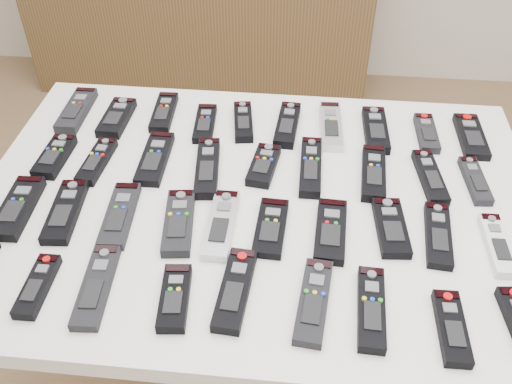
# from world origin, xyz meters

# --- Properties ---
(table) EXTENTS (1.25, 0.88, 0.78)m
(table) POSITION_xyz_m (-0.10, 0.03, 0.72)
(table) COLOR white
(table) RESTS_ON ground
(sideboard) EXTENTS (1.72, 0.46, 0.85)m
(sideboard) POSITION_xyz_m (-0.57, 1.78, 0.43)
(sideboard) COLOR #4F341F
(sideboard) RESTS_ON ground
(remote_0) EXTENTS (0.06, 0.19, 0.02)m
(remote_0) POSITION_xyz_m (-0.61, 0.32, 0.79)
(remote_0) COLOR black
(remote_0) RESTS_ON table
(remote_1) EXTENTS (0.07, 0.16, 0.02)m
(remote_1) POSITION_xyz_m (-0.49, 0.29, 0.79)
(remote_1) COLOR black
(remote_1) RESTS_ON table
(remote_2) EXTENTS (0.06, 0.17, 0.02)m
(remote_2) POSITION_xyz_m (-0.37, 0.33, 0.79)
(remote_2) COLOR black
(remote_2) RESTS_ON table
(remote_3) EXTENTS (0.06, 0.16, 0.02)m
(remote_3) POSITION_xyz_m (-0.26, 0.29, 0.79)
(remote_3) COLOR black
(remote_3) RESTS_ON table
(remote_4) EXTENTS (0.07, 0.17, 0.02)m
(remote_4) POSITION_xyz_m (-0.16, 0.31, 0.79)
(remote_4) COLOR black
(remote_4) RESTS_ON table
(remote_5) EXTENTS (0.06, 0.18, 0.02)m
(remote_5) POSITION_xyz_m (-0.04, 0.30, 0.79)
(remote_5) COLOR black
(remote_5) RESTS_ON table
(remote_6) EXTENTS (0.06, 0.19, 0.02)m
(remote_6) POSITION_xyz_m (0.07, 0.31, 0.79)
(remote_6) COLOR #B7B7BC
(remote_6) RESTS_ON table
(remote_7) EXTENTS (0.06, 0.18, 0.02)m
(remote_7) POSITION_xyz_m (0.18, 0.30, 0.79)
(remote_7) COLOR black
(remote_7) RESTS_ON table
(remote_8) EXTENTS (0.05, 0.15, 0.02)m
(remote_8) POSITION_xyz_m (0.31, 0.31, 0.79)
(remote_8) COLOR black
(remote_8) RESTS_ON table
(remote_9) EXTENTS (0.06, 0.18, 0.02)m
(remote_9) POSITION_xyz_m (0.42, 0.30, 0.79)
(remote_9) COLOR black
(remote_9) RESTS_ON table
(remote_10) EXTENTS (0.06, 0.15, 0.02)m
(remote_10) POSITION_xyz_m (-0.59, 0.12, 0.79)
(remote_10) COLOR black
(remote_10) RESTS_ON table
(remote_11) EXTENTS (0.06, 0.17, 0.02)m
(remote_11) POSITION_xyz_m (-0.48, 0.11, 0.79)
(remote_11) COLOR black
(remote_11) RESTS_ON table
(remote_12) EXTENTS (0.06, 0.19, 0.02)m
(remote_12) POSITION_xyz_m (-0.35, 0.13, 0.79)
(remote_12) COLOR black
(remote_12) RESTS_ON table
(remote_13) EXTENTS (0.07, 0.21, 0.02)m
(remote_13) POSITION_xyz_m (-0.22, 0.11, 0.79)
(remote_13) COLOR black
(remote_13) RESTS_ON table
(remote_14) EXTENTS (0.07, 0.15, 0.02)m
(remote_14) POSITION_xyz_m (-0.09, 0.13, 0.79)
(remote_14) COLOR black
(remote_14) RESTS_ON table
(remote_15) EXTENTS (0.05, 0.20, 0.02)m
(remote_15) POSITION_xyz_m (0.02, 0.14, 0.79)
(remote_15) COLOR black
(remote_15) RESTS_ON table
(remote_16) EXTENTS (0.06, 0.19, 0.02)m
(remote_16) POSITION_xyz_m (0.17, 0.13, 0.79)
(remote_16) COLOR black
(remote_16) RESTS_ON table
(remote_17) EXTENTS (0.07, 0.18, 0.02)m
(remote_17) POSITION_xyz_m (0.29, 0.13, 0.79)
(remote_17) COLOR black
(remote_17) RESTS_ON table
(remote_18) EXTENTS (0.05, 0.16, 0.02)m
(remote_18) POSITION_xyz_m (0.39, 0.13, 0.79)
(remote_18) COLOR black
(remote_18) RESTS_ON table
(remote_19) EXTENTS (0.07, 0.19, 0.02)m
(remote_19) POSITION_xyz_m (-0.60, -0.07, 0.79)
(remote_19) COLOR black
(remote_19) RESTS_ON table
(remote_20) EXTENTS (0.07, 0.19, 0.02)m
(remote_20) POSITION_xyz_m (-0.50, -0.07, 0.79)
(remote_20) COLOR black
(remote_20) RESTS_ON table
(remote_21) EXTENTS (0.07, 0.19, 0.02)m
(remote_21) POSITION_xyz_m (-0.38, -0.07, 0.79)
(remote_21) COLOR black
(remote_21) RESTS_ON table
(remote_22) EXTENTS (0.08, 0.19, 0.02)m
(remote_22) POSITION_xyz_m (-0.25, -0.08, 0.79)
(remote_22) COLOR black
(remote_22) RESTS_ON table
(remote_23) EXTENTS (0.06, 0.20, 0.02)m
(remote_23) POSITION_xyz_m (-0.16, -0.07, 0.79)
(remote_23) COLOR #B7B7BC
(remote_23) RESTS_ON table
(remote_24) EXTENTS (0.07, 0.16, 0.02)m
(remote_24) POSITION_xyz_m (-0.06, -0.07, 0.79)
(remote_24) COLOR black
(remote_24) RESTS_ON table
(remote_25) EXTENTS (0.07, 0.18, 0.02)m
(remote_25) POSITION_xyz_m (0.07, -0.07, 0.79)
(remote_25) COLOR black
(remote_25) RESTS_ON table
(remote_26) EXTENTS (0.07, 0.17, 0.02)m
(remote_26) POSITION_xyz_m (0.19, -0.04, 0.79)
(remote_26) COLOR black
(remote_26) RESTS_ON table
(remote_27) EXTENTS (0.06, 0.18, 0.02)m
(remote_27) POSITION_xyz_m (0.29, -0.06, 0.79)
(remote_27) COLOR black
(remote_27) RESTS_ON table
(remote_28) EXTENTS (0.05, 0.17, 0.02)m
(remote_28) POSITION_xyz_m (0.40, -0.07, 0.79)
(remote_28) COLOR silver
(remote_28) RESTS_ON table
(remote_30) EXTENTS (0.04, 0.14, 0.02)m
(remote_30) POSITION_xyz_m (-0.48, -0.27, 0.79)
(remote_30) COLOR black
(remote_30) RESTS_ON table
(remote_31) EXTENTS (0.06, 0.20, 0.02)m
(remote_31) POSITION_xyz_m (-0.37, -0.26, 0.79)
(remote_31) COLOR black
(remote_31) RESTS_ON table
(remote_32) EXTENTS (0.06, 0.15, 0.02)m
(remote_32) POSITION_xyz_m (-0.22, -0.27, 0.79)
(remote_32) COLOR black
(remote_32) RESTS_ON table
(remote_33) EXTENTS (0.06, 0.19, 0.02)m
(remote_33) POSITION_xyz_m (-0.11, -0.24, 0.79)
(remote_33) COLOR black
(remote_33) RESTS_ON table
(remote_34) EXTENTS (0.07, 0.19, 0.02)m
(remote_34) POSITION_xyz_m (0.04, -0.25, 0.79)
(remote_34) COLOR black
(remote_34) RESTS_ON table
(remote_35) EXTENTS (0.05, 0.18, 0.02)m
(remote_35) POSITION_xyz_m (0.14, -0.26, 0.79)
(remote_35) COLOR black
(remote_35) RESTS_ON table
(remote_36) EXTENTS (0.05, 0.15, 0.02)m
(remote_36) POSITION_xyz_m (0.28, -0.29, 0.79)
(remote_36) COLOR black
(remote_36) RESTS_ON table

